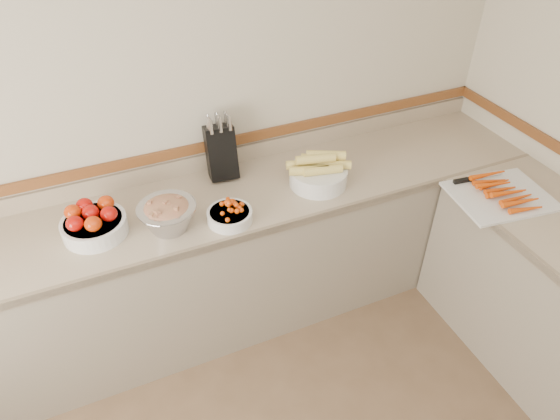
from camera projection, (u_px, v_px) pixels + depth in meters
name	position (u px, v px, depth m)	size (l,w,h in m)	color
back_wall	(169.00, 111.00, 2.61)	(4.00, 4.00, 0.00)	beige
counter_back	(203.00, 266.00, 2.90)	(4.00, 0.65, 1.08)	tan
knife_block	(221.00, 151.00, 2.76)	(0.18, 0.21, 0.39)	black
tomato_bowl	(93.00, 222.00, 2.42)	(0.32, 0.32, 0.15)	silver
cherry_tomato_bowl	(230.00, 214.00, 2.51)	(0.23, 0.23, 0.13)	silver
corn_bowl	(318.00, 172.00, 2.75)	(0.35, 0.32, 0.19)	silver
rhubarb_bowl	(168.00, 215.00, 2.44)	(0.29, 0.29, 0.17)	#B2B2BA
cutting_board	(501.00, 194.00, 2.68)	(0.55, 0.46, 0.07)	silver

